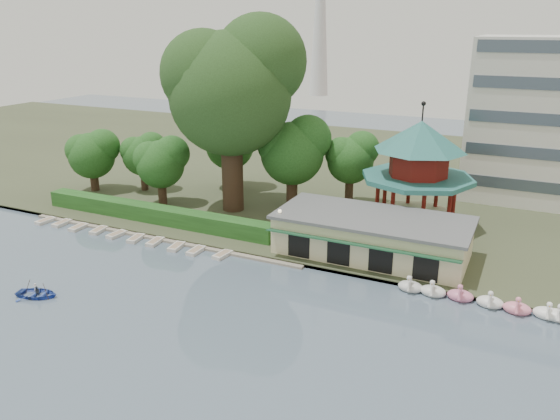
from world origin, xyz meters
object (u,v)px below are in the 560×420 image
Objects in this scene: boathouse at (372,235)px; rowboat_with_passengers at (37,291)px; dock at (159,237)px; pavilion at (419,163)px; big_tree at (232,84)px.

boathouse reaches higher than rowboat_with_passengers.
dock is 22.62m from boathouse.
pavilion is at bearing 31.66° from dock.
rowboat_with_passengers is (-23.14, -19.92, -1.85)m from boathouse.
boathouse is at bearing -101.28° from pavilion.
dock is 1.83× the size of boathouse.
boathouse is 1.38× the size of pavilion.
pavilion is 22.58m from big_tree.
dock is at bearing -106.14° from big_tree.
pavilion is 39.71m from rowboat_with_passengers.
rowboat_with_passengers is (-25.14, -29.94, -6.97)m from pavilion.
pavilion reaches higher than dock.
dock is 1.50× the size of big_tree.
boathouse is at bearing 40.72° from rowboat_with_passengers.
big_tree is 30.42m from rowboat_with_passengers.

